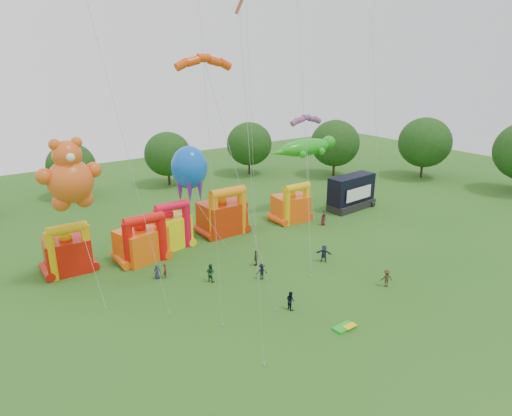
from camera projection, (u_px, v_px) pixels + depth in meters
ground at (374, 353)px, 35.86m from camera, size 160.00×160.00×0.00m
tree_ring at (364, 283)px, 33.72m from camera, size 122.39×124.48×12.07m
bouncy_castle_0 at (68, 253)px, 48.85m from camera, size 4.85×4.02×5.81m
bouncy_castle_1 at (142, 242)px, 51.73m from camera, size 5.87×5.16×5.80m
bouncy_castle_2 at (170, 229)px, 55.26m from camera, size 5.24×4.54×6.02m
bouncy_castle_3 at (223, 215)px, 59.66m from camera, size 5.58×4.54×6.49m
bouncy_castle_4 at (292, 206)px, 64.25m from camera, size 5.13×4.38×5.67m
stage_trailer at (351, 193)px, 69.31m from camera, size 8.36×3.75×5.21m
teddy_bear_kite at (73, 191)px, 43.51m from camera, size 6.06×8.72×15.10m
gecko_kite at (309, 174)px, 66.08m from camera, size 12.18×8.09×10.86m
octopus_kite at (197, 190)px, 55.83m from camera, size 4.41×7.90×12.06m
parafoil_kites at (243, 178)px, 44.31m from camera, size 29.81×13.28×30.98m
diamond_kites at (280, 132)px, 42.02m from camera, size 21.09×18.16×42.78m
folded_kite_bundle at (345, 327)px, 39.09m from camera, size 2.05×1.18×0.31m
spectator_0 at (157, 272)px, 47.70m from camera, size 0.91×0.77×1.58m
spectator_1 at (165, 271)px, 47.86m from camera, size 0.55×0.69×1.64m
spectator_2 at (210, 273)px, 47.07m from camera, size 1.07×1.17×1.95m
spectator_3 at (262, 272)px, 47.56m from camera, size 1.28×1.03×1.73m
spectator_4 at (256, 258)px, 50.70m from camera, size 1.12×1.02×1.84m
spectator_5 at (324, 253)px, 51.65m from camera, size 1.60×1.79×1.97m
spectator_6 at (323, 219)px, 62.86m from camera, size 0.90×0.67×1.68m
spectator_7 at (324, 216)px, 64.24m from camera, size 0.74×0.66×1.71m
spectator_8 at (290, 300)px, 41.92m from camera, size 0.74×0.92×1.78m
spectator_9 at (387, 278)px, 46.03m from camera, size 1.39×1.21×1.86m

